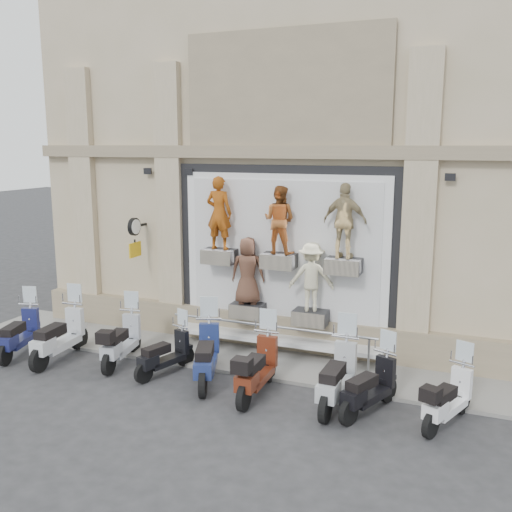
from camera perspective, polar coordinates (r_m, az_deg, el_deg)
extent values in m
plane|color=#2C2C2F|center=(11.88, -2.11, -13.92)|extent=(90.00, 90.00, 0.00)
cube|color=gray|center=(13.65, 1.53, -10.32)|extent=(16.00, 2.20, 0.08)
cube|color=black|center=(13.77, 2.83, 0.10)|extent=(5.60, 0.10, 4.30)
cube|color=white|center=(13.72, 2.75, 0.06)|extent=(5.10, 0.06, 3.90)
cube|color=white|center=(13.68, 2.69, 0.03)|extent=(4.70, 0.04, 3.60)
cube|color=white|center=(13.91, 2.19, -8.23)|extent=(5.10, 0.75, 0.10)
cube|color=#28282B|center=(14.03, -3.66, -0.02)|extent=(0.80, 0.50, 0.35)
imported|color=#AB5011|center=(13.86, -3.72, 4.31)|extent=(0.65, 0.43, 1.78)
cube|color=#28282B|center=(13.44, 2.31, -0.49)|extent=(0.80, 0.50, 0.35)
imported|color=#945022|center=(13.28, 2.34, 3.62)|extent=(0.83, 0.68, 1.59)
cube|color=#28282B|center=(13.02, 8.75, -0.99)|extent=(0.80, 0.50, 0.35)
imported|color=tan|center=(12.85, 8.88, 3.48)|extent=(1.03, 0.51, 1.70)
cube|color=#28282B|center=(14.04, -0.82, -5.45)|extent=(0.80, 0.50, 0.35)
imported|color=brown|center=(13.79, -0.83, -1.47)|extent=(0.92, 0.72, 1.65)
cube|color=#28282B|center=(13.53, 5.48, -6.14)|extent=(0.80, 0.50, 0.35)
imported|color=#FBF1C4|center=(13.27, 5.56, -2.09)|extent=(1.17, 0.87, 1.61)
cube|color=black|center=(15.18, -11.52, 3.02)|extent=(0.06, 0.56, 0.06)
cylinder|color=black|center=(14.96, -12.09, 2.88)|extent=(0.10, 0.46, 0.46)
cube|color=gold|center=(15.06, -12.00, 0.62)|extent=(0.04, 0.50, 0.38)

